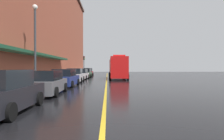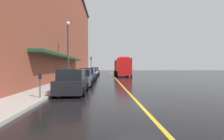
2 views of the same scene
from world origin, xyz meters
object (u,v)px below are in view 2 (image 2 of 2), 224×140
object	(u,v)px
parked_car_2	(87,75)
parking_meter_2	(40,81)
traffic_light_near	(91,62)
street_lamp_left	(68,45)
parked_car_3	(91,73)
parked_car_1	(82,78)
parked_car_6	(95,71)
parking_meter_0	(80,72)
parking_meter_1	(80,72)
parked_car_5	(95,71)
parked_car_0	(72,82)
parked_car_4	(93,72)
fire_truck	(122,67)

from	to	relation	value
parked_car_2	parking_meter_2	bearing A→B (deg)	175.44
parking_meter_2	traffic_light_near	world-z (taller)	traffic_light_near
parking_meter_2	street_lamp_left	world-z (taller)	street_lamp_left
parked_car_2	street_lamp_left	distance (m)	4.63
parked_car_3	parked_car_1	bearing A→B (deg)	178.41
parked_car_6	parking_meter_2	size ratio (longest dim) A/B	3.17
street_lamp_left	traffic_light_near	bearing A→B (deg)	88.65
parking_meter_0	parking_meter_1	distance (m)	0.51
parked_car_5	parking_meter_1	distance (m)	13.81
parked_car_0	parking_meter_0	size ratio (longest dim) A/B	3.37
parked_car_4	parking_meter_0	distance (m)	8.00
parked_car_2	parked_car_5	world-z (taller)	parked_car_2
parked_car_0	traffic_light_near	distance (m)	36.93
parked_car_4	street_lamp_left	xyz separation A→B (m)	(-2.03, -14.07, 3.66)
parked_car_2	parking_meter_1	distance (m)	3.95
parking_meter_0	street_lamp_left	xyz separation A→B (m)	(-0.60, -6.21, 3.34)
parked_car_3	fire_truck	bearing A→B (deg)	-44.46
parked_car_5	parked_car_6	distance (m)	5.95
parking_meter_0	parked_car_6	bearing A→B (deg)	86.02
traffic_light_near	parking_meter_1	bearing A→B (deg)	-90.16
fire_truck	parking_meter_2	xyz separation A→B (m)	(-7.10, -25.32, -0.66)
parked_car_0	parked_car_4	xyz separation A→B (m)	(0.06, 22.76, -0.05)
parked_car_0	parked_car_6	size ratio (longest dim) A/B	1.06
parked_car_0	parked_car_1	xyz separation A→B (m)	(0.06, 5.24, -0.04)
parking_meter_2	street_lamp_left	xyz separation A→B (m)	(-0.60, 11.12, 3.34)
parked_car_1	fire_truck	bearing A→B (deg)	-19.17
parked_car_4	traffic_light_near	bearing A→B (deg)	6.98
parked_car_0	fire_truck	distance (m)	23.61
parked_car_5	parking_meter_1	world-z (taller)	parked_car_5
parked_car_6	parking_meter_2	xyz separation A→B (m)	(-1.33, -36.49, 0.26)
parked_car_2	traffic_light_near	distance (m)	26.25
parked_car_0	fire_truck	xyz separation A→B (m)	(5.73, 22.89, 0.92)
parked_car_5	parking_meter_1	xyz separation A→B (m)	(-1.49, -13.73, 0.29)
parked_car_0	parked_car_2	size ratio (longest dim) A/B	0.94
parking_meter_1	traffic_light_near	distance (m)	22.54
parked_car_1	parked_car_3	size ratio (longest dim) A/B	0.98
parked_car_3	parking_meter_1	xyz separation A→B (m)	(-1.39, -2.32, 0.26)
parking_meter_1	parked_car_1	bearing A→B (deg)	-81.17
parked_car_3	parked_car_5	distance (m)	11.41
parking_meter_0	parking_meter_1	size ratio (longest dim) A/B	1.00
traffic_light_near	parked_car_6	bearing A→B (deg)	-65.37
parked_car_4	traffic_light_near	world-z (taller)	traffic_light_near
fire_truck	parked_car_6	bearing A→B (deg)	-153.13
parked_car_3	fire_truck	distance (m)	8.46
parked_car_0	parking_meter_2	world-z (taller)	parked_car_0
parked_car_5	fire_truck	bearing A→B (deg)	-132.02
parked_car_4	parked_car_6	world-z (taller)	parked_car_6
parking_meter_2	traffic_light_near	bearing A→B (deg)	89.91
parked_car_1	fire_truck	distance (m)	18.56
fire_truck	parking_meter_0	xyz separation A→B (m)	(-7.10, -7.99, -0.66)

